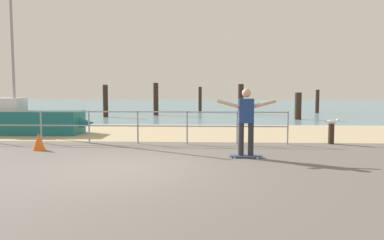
{
  "coord_description": "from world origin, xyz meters",
  "views": [
    {
      "loc": [
        1.83,
        -7.62,
        1.68
      ],
      "look_at": [
        1.37,
        2.0,
        0.9
      ],
      "focal_mm": 33.99,
      "sensor_mm": 36.0,
      "label": 1
    }
  ],
  "objects_px": {
    "skateboarder": "(246,118)",
    "traffic_cone": "(39,142)",
    "skateboard": "(246,156)",
    "seagull": "(332,122)",
    "bollard_short": "(331,134)",
    "sailboat": "(27,121)"
  },
  "relations": [
    {
      "from": "skateboarder",
      "to": "traffic_cone",
      "type": "bearing_deg",
      "value": 171.11
    },
    {
      "from": "skateboarder",
      "to": "skateboard",
      "type": "bearing_deg",
      "value": 26.57
    },
    {
      "from": "seagull",
      "to": "skateboard",
      "type": "bearing_deg",
      "value": -139.41
    },
    {
      "from": "bollard_short",
      "to": "seagull",
      "type": "height_order",
      "value": "seagull"
    },
    {
      "from": "sailboat",
      "to": "seagull",
      "type": "bearing_deg",
      "value": -11.01
    },
    {
      "from": "skateboarder",
      "to": "traffic_cone",
      "type": "xyz_separation_m",
      "value": [
        -5.67,
        0.89,
        -0.77
      ]
    },
    {
      "from": "skateboarder",
      "to": "traffic_cone",
      "type": "height_order",
      "value": "skateboarder"
    },
    {
      "from": "traffic_cone",
      "to": "bollard_short",
      "type": "bearing_deg",
      "value": 10.65
    },
    {
      "from": "traffic_cone",
      "to": "seagull",
      "type": "bearing_deg",
      "value": 10.63
    },
    {
      "from": "bollard_short",
      "to": "seagull",
      "type": "distance_m",
      "value": 0.4
    },
    {
      "from": "sailboat",
      "to": "skateboard",
      "type": "height_order",
      "value": "sailboat"
    },
    {
      "from": "seagull",
      "to": "traffic_cone",
      "type": "distance_m",
      "value": 8.75
    },
    {
      "from": "skateboarder",
      "to": "seagull",
      "type": "distance_m",
      "value": 3.85
    },
    {
      "from": "sailboat",
      "to": "bollard_short",
      "type": "relative_size",
      "value": 8.99
    },
    {
      "from": "sailboat",
      "to": "seagull",
      "type": "height_order",
      "value": "sailboat"
    },
    {
      "from": "sailboat",
      "to": "skateboard",
      "type": "relative_size",
      "value": 7.15
    },
    {
      "from": "sailboat",
      "to": "skateboarder",
      "type": "distance_m",
      "value": 9.15
    },
    {
      "from": "bollard_short",
      "to": "skateboard",
      "type": "bearing_deg",
      "value": -139.25
    },
    {
      "from": "skateboarder",
      "to": "bollard_short",
      "type": "height_order",
      "value": "skateboarder"
    },
    {
      "from": "seagull",
      "to": "bollard_short",
      "type": "bearing_deg",
      "value": -179.76
    },
    {
      "from": "skateboard",
      "to": "seagull",
      "type": "relative_size",
      "value": 1.65
    },
    {
      "from": "skateboarder",
      "to": "seagull",
      "type": "relative_size",
      "value": 3.4
    }
  ]
}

